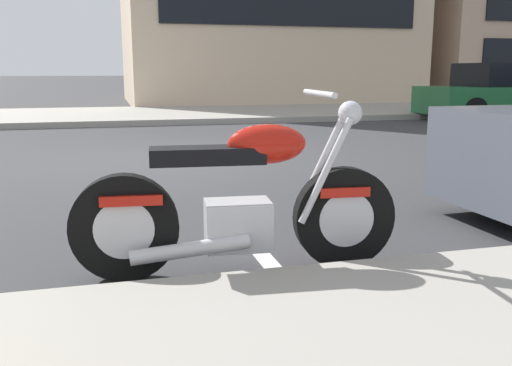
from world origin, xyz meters
The scene contains 4 objects.
ground_plane centered at (0.00, 0.00, 0.00)m, with size 260.00×260.00×0.00m, color #333335.
parking_stall_stripe centered at (0.00, -4.32, 0.00)m, with size 0.12×2.20×0.01m, color silver.
parked_motorcycle centered at (-0.21, -4.67, 0.43)m, with size 2.01×0.62×1.12m.
car_opposite_curb centered at (8.82, 4.35, 0.66)m, with size 4.23×2.00×1.42m.
Camera 1 is at (-0.98, -7.90, 1.24)m, focal length 39.24 mm.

